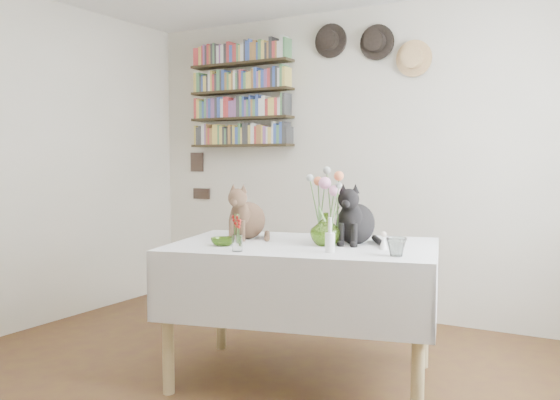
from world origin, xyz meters
The scene contains 14 objects.
room centered at (0.00, 0.00, 1.25)m, with size 4.08×4.58×2.58m.
dining_table centered at (0.28, 0.69, 0.60)m, with size 1.67×1.29×0.80m.
tabby_cat centered at (-0.13, 0.74, 0.97)m, with size 0.23×0.29×0.34m, color brown, non-canonical shape.
black_cat centered at (0.53, 0.85, 0.97)m, with size 0.24×0.30×0.35m, color black, non-canonical shape.
flower_vase centered at (0.42, 0.70, 0.89)m, with size 0.18×0.18×0.18m, color #88B93B.
green_bowl centered at (-0.08, 0.41, 0.82)m, with size 0.14×0.14×0.04m, color #88B93B.
drinking_glass centered at (0.88, 0.53, 0.84)m, with size 0.10×0.10×0.09m, color white.
candlestick centered at (0.54, 0.48, 0.86)m, with size 0.05×0.05×0.18m.
berry_jar centered at (0.10, 0.28, 0.89)m, with size 0.05×0.05×0.22m.
porcelain_figurine centered at (0.75, 0.72, 0.84)m, with size 0.05×0.05×0.10m.
flower_bouquet centered at (0.42, 0.71, 1.14)m, with size 0.17×0.13×0.39m.
bookshelf_unit centered at (-1.10, 2.16, 1.84)m, with size 1.00×0.16×0.91m.
wall_hats centered at (0.12, 2.19, 2.17)m, with size 0.98×0.09×0.48m.
wall_art_plaques centered at (-1.63, 2.23, 1.12)m, with size 0.21×0.02×0.44m.
Camera 1 is at (1.82, -2.30, 1.28)m, focal length 38.00 mm.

